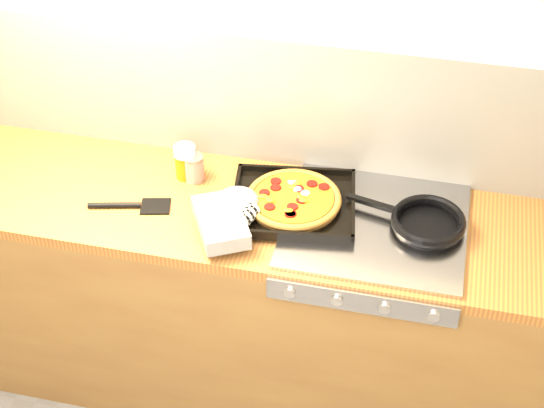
% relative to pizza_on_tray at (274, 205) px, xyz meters
% --- Properties ---
extents(room_shell, '(3.20, 3.20, 3.20)m').
position_rel_pizza_on_tray_xyz_m(room_shell, '(-0.11, 0.31, 0.21)').
color(room_shell, white).
rests_on(room_shell, ground).
extents(counter_run, '(3.20, 0.62, 0.90)m').
position_rel_pizza_on_tray_xyz_m(counter_run, '(-0.10, 0.02, -0.49)').
color(counter_run, brown).
rests_on(counter_run, ground).
extents(stovetop, '(0.60, 0.56, 0.02)m').
position_rel_pizza_on_tray_xyz_m(stovetop, '(0.34, 0.02, -0.04)').
color(stovetop, '#A0A0A6').
rests_on(stovetop, counter_run).
extents(pizza_on_tray, '(0.56, 0.54, 0.07)m').
position_rel_pizza_on_tray_xyz_m(pizza_on_tray, '(0.00, 0.00, 0.00)').
color(pizza_on_tray, black).
rests_on(pizza_on_tray, stovetop).
extents(frying_pan, '(0.43, 0.30, 0.04)m').
position_rel_pizza_on_tray_xyz_m(frying_pan, '(0.51, 0.04, -0.01)').
color(frying_pan, black).
rests_on(frying_pan, stovetop).
extents(tomato_can, '(0.09, 0.09, 0.10)m').
position_rel_pizza_on_tray_xyz_m(tomato_can, '(-0.32, 0.13, 0.01)').
color(tomato_can, '#AF0E0F').
rests_on(tomato_can, counter_run).
extents(juice_glass, '(0.09, 0.09, 0.13)m').
position_rel_pizza_on_tray_xyz_m(juice_glass, '(-0.35, 0.14, 0.02)').
color(juice_glass, '#D3670C').
rests_on(juice_glass, counter_run).
extents(wooden_spoon, '(0.30, 0.05, 0.02)m').
position_rel_pizza_on_tray_xyz_m(wooden_spoon, '(0.03, 0.22, -0.03)').
color(wooden_spoon, '#A87F47').
rests_on(wooden_spoon, counter_run).
extents(black_spatula, '(0.29, 0.12, 0.02)m').
position_rel_pizza_on_tray_xyz_m(black_spatula, '(-0.49, -0.07, -0.04)').
color(black_spatula, black).
rests_on(black_spatula, counter_run).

